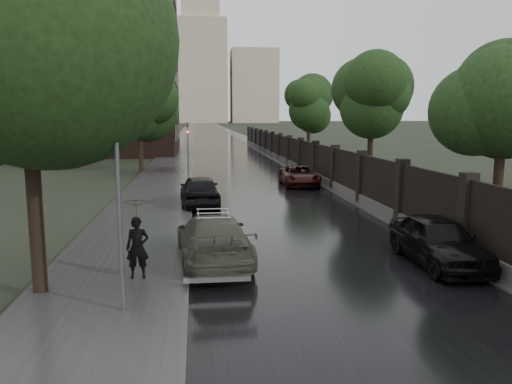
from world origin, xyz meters
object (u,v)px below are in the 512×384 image
(volga_sedan, at_px, (213,238))
(car_right_near, at_px, (438,241))
(traffic_light, at_px, (188,146))
(pedestrian_umbrella, at_px, (136,214))
(tree_left_far, at_px, (139,105))
(tree_right_a, at_px, (504,101))
(tree_right_b, at_px, (372,107))
(car_right_far, at_px, (299,176))
(hatchback_left, at_px, (200,191))
(lamp_post, at_px, (119,199))
(tree_right_c, at_px, (309,110))
(tree_left_near, at_px, (23,28))

(volga_sedan, xyz_separation_m, car_right_near, (6.66, -1.13, 0.01))
(traffic_light, distance_m, pedestrian_umbrella, 21.27)
(tree_left_far, relative_size, tree_right_a, 1.05)
(traffic_light, bearing_deg, tree_right_b, -14.24)
(car_right_far, relative_size, pedestrian_umbrella, 1.80)
(pedestrian_umbrella, bearing_deg, tree_right_b, 54.23)
(tree_right_b, bearing_deg, volga_sedan, -123.15)
(tree_right_a, xyz_separation_m, tree_right_b, (0.00, 14.00, 0.00))
(hatchback_left, bearing_deg, tree_right_a, 144.49)
(traffic_light, xyz_separation_m, pedestrian_umbrella, (-1.02, -21.24, -0.52))
(car_right_near, bearing_deg, car_right_far, 92.14)
(tree_right_a, xyz_separation_m, lamp_post, (-12.90, -6.50, -2.28))
(traffic_light, height_order, volga_sedan, traffic_light)
(tree_right_c, distance_m, hatchback_left, 27.58)
(tree_right_b, bearing_deg, car_right_near, -103.12)
(tree_right_b, xyz_separation_m, hatchback_left, (-11.10, -6.90, -4.17))
(lamp_post, height_order, car_right_far, lamp_post)
(traffic_light, distance_m, volga_sedan, 19.56)
(tree_right_c, relative_size, volga_sedan, 1.39)
(tree_right_a, bearing_deg, tree_right_c, 90.00)
(volga_sedan, bearing_deg, tree_right_b, -127.70)
(hatchback_left, xyz_separation_m, pedestrian_umbrella, (-1.72, -11.34, 1.09))
(tree_right_c, xyz_separation_m, traffic_light, (-11.80, -15.01, -2.55))
(pedestrian_umbrella, bearing_deg, tree_right_c, 69.84)
(car_right_far, bearing_deg, tree_left_far, 143.69)
(tree_right_a, relative_size, traffic_light, 1.75)
(hatchback_left, bearing_deg, traffic_light, -88.87)
(tree_left_near, distance_m, tree_right_c, 39.99)
(tree_right_a, bearing_deg, tree_right_b, 90.00)
(tree_right_a, height_order, car_right_far, tree_right_a)
(car_right_near, xyz_separation_m, pedestrian_umbrella, (-8.72, -0.65, 1.13))
(tree_right_a, xyz_separation_m, volga_sedan, (-10.76, -2.47, -4.22))
(tree_left_near, relative_size, car_right_near, 2.10)
(tree_right_a, height_order, car_right_near, tree_right_a)
(volga_sedan, relative_size, hatchback_left, 1.10)
(tree_right_a, relative_size, pedestrian_umbrella, 2.72)
(volga_sedan, relative_size, pedestrian_umbrella, 1.96)
(lamp_post, bearing_deg, tree_right_c, 71.48)
(lamp_post, bearing_deg, tree_right_b, 57.82)
(tree_right_b, bearing_deg, hatchback_left, -148.12)
(tree_right_c, relative_size, pedestrian_umbrella, 2.72)
(tree_right_a, bearing_deg, hatchback_left, 147.41)
(tree_left_far, xyz_separation_m, pedestrian_umbrella, (2.68, -26.25, -3.37))
(traffic_light, relative_size, volga_sedan, 0.79)
(tree_right_c, bearing_deg, car_right_far, -104.52)
(tree_left_far, height_order, traffic_light, tree_left_far)
(tree_right_c, relative_size, car_right_far, 1.51)
(tree_right_b, xyz_separation_m, car_right_far, (-4.74, -0.30, -4.30))
(car_right_near, bearing_deg, tree_left_far, 114.03)
(tree_right_a, xyz_separation_m, car_right_near, (-4.10, -3.60, -4.21))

